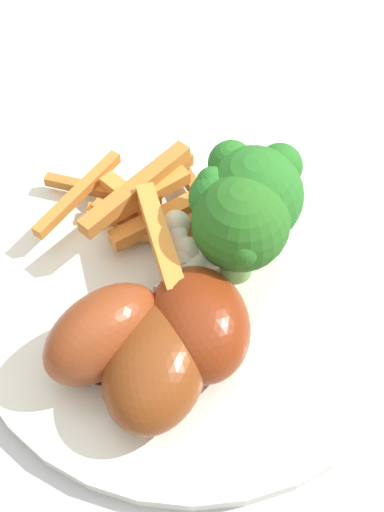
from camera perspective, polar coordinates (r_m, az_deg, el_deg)
name	(u,v)px	position (r m, az deg, el deg)	size (l,w,h in m)	color
ground_plane	(226,487)	(1.15, 3.05, -20.07)	(6.00, 6.00, 0.00)	#333338
dining_table	(255,296)	(0.58, 5.70, -3.62)	(0.96, 0.70, 0.75)	#B7B7BC
dinner_plate	(192,278)	(0.42, 0.00, -2.04)	(0.30, 0.30, 0.01)	white
broccoli_floret_front	(240,219)	(0.38, 4.34, 3.31)	(0.06, 0.07, 0.08)	#76A654
broccoli_floret_middle	(247,192)	(0.39, 5.03, 5.75)	(0.08, 0.07, 0.08)	#7FB14D
carrot_fries_pile	(148,207)	(0.43, -3.95, 4.44)	(0.14, 0.15, 0.04)	orange
chicken_drumstick_near	(157,359)	(0.36, -3.15, -9.26)	(0.10, 0.13, 0.05)	#54200C
chicken_drumstick_far	(197,319)	(0.37, 0.50, -5.67)	(0.07, 0.13, 0.05)	#551809
chicken_drumstick_extra	(110,329)	(0.37, -7.39, -6.53)	(0.14, 0.07, 0.05)	#622310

